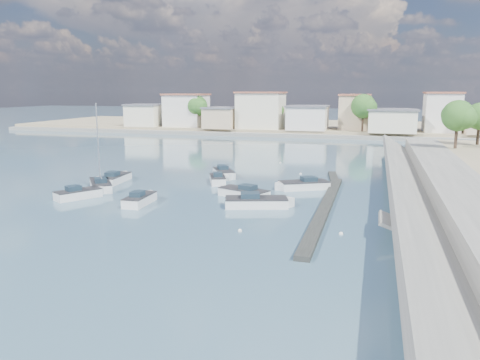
# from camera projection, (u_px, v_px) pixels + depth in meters

# --- Properties ---
(ground) EXTENTS (400.00, 400.00, 0.00)m
(ground) POSITION_uv_depth(u_px,v_px,m) (299.00, 158.00, 70.28)
(ground) COLOR #325364
(ground) RESTS_ON ground
(seawall_walkway) EXTENTS (5.00, 90.00, 1.80)m
(seawall_walkway) POSITION_uv_depth(u_px,v_px,m) (466.00, 200.00, 39.58)
(seawall_walkway) COLOR slate
(seawall_walkway) RESTS_ON ground
(breakwater) EXTENTS (2.00, 31.02, 0.35)m
(breakwater) POSITION_uv_depth(u_px,v_px,m) (327.00, 201.00, 42.60)
(breakwater) COLOR black
(breakwater) RESTS_ON ground
(far_shore_land) EXTENTS (160.00, 40.00, 1.40)m
(far_shore_land) POSITION_uv_depth(u_px,v_px,m) (332.00, 128.00, 119.18)
(far_shore_land) COLOR gray
(far_shore_land) RESTS_ON ground
(far_shore_quay) EXTENTS (160.00, 2.50, 0.80)m
(far_shore_quay) POSITION_uv_depth(u_px,v_px,m) (323.00, 136.00, 99.43)
(far_shore_quay) COLOR slate
(far_shore_quay) RESTS_ON ground
(far_town) EXTENTS (113.01, 12.80, 8.35)m
(far_town) POSITION_uv_depth(u_px,v_px,m) (376.00, 114.00, 101.22)
(far_town) COLOR beige
(far_town) RESTS_ON far_shore_land
(shore_trees) EXTENTS (74.56, 38.32, 7.92)m
(shore_trees) POSITION_uv_depth(u_px,v_px,m) (364.00, 110.00, 93.33)
(shore_trees) COLOR #38281E
(shore_trees) RESTS_ON ground
(motorboat_a) EXTENTS (1.83, 4.63, 1.48)m
(motorboat_a) POSITION_uv_depth(u_px,v_px,m) (141.00, 200.00, 42.09)
(motorboat_a) COLOR silver
(motorboat_a) RESTS_ON ground
(motorboat_b) EXTENTS (3.62, 4.44, 1.48)m
(motorboat_b) POSITION_uv_depth(u_px,v_px,m) (80.00, 194.00, 44.27)
(motorboat_b) COLOR silver
(motorboat_b) RESTS_ON ground
(motorboat_c) EXTENTS (5.46, 3.61, 1.48)m
(motorboat_c) POSITION_uv_depth(u_px,v_px,m) (242.00, 193.00, 44.75)
(motorboat_c) COLOR silver
(motorboat_c) RESTS_ON ground
(motorboat_d) EXTENTS (5.47, 4.21, 1.48)m
(motorboat_d) POSITION_uv_depth(u_px,v_px,m) (301.00, 186.00, 48.29)
(motorboat_d) COLOR silver
(motorboat_d) RESTS_ON ground
(motorboat_e) EXTENTS (2.35, 5.52, 1.48)m
(motorboat_e) POSITION_uv_depth(u_px,v_px,m) (116.00, 179.00, 52.11)
(motorboat_e) COLOR silver
(motorboat_e) RESTS_ON ground
(motorboat_f) EXTENTS (2.91, 4.21, 1.48)m
(motorboat_f) POSITION_uv_depth(u_px,v_px,m) (217.00, 179.00, 51.59)
(motorboat_f) COLOR silver
(motorboat_f) RESTS_ON ground
(motorboat_g) EXTENTS (3.92, 5.03, 1.48)m
(motorboat_g) POSITION_uv_depth(u_px,v_px,m) (224.00, 174.00, 55.10)
(motorboat_g) COLOR silver
(motorboat_g) RESTS_ON ground
(motorboat_h) EXTENTS (6.13, 3.66, 1.48)m
(motorboat_h) POSITION_uv_depth(u_px,v_px,m) (260.00, 203.00, 40.94)
(motorboat_h) COLOR silver
(motorboat_h) RESTS_ON ground
(sailboat) EXTENTS (4.78, 5.48, 9.00)m
(sailboat) POSITION_uv_depth(u_px,v_px,m) (100.00, 185.00, 48.59)
(sailboat) COLOR silver
(sailboat) RESTS_ON ground
(mooring_buoys) EXTENTS (10.94, 32.80, 0.31)m
(mooring_buoys) POSITION_uv_depth(u_px,v_px,m) (305.00, 191.00, 47.40)
(mooring_buoys) COLOR silver
(mooring_buoys) RESTS_ON ground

